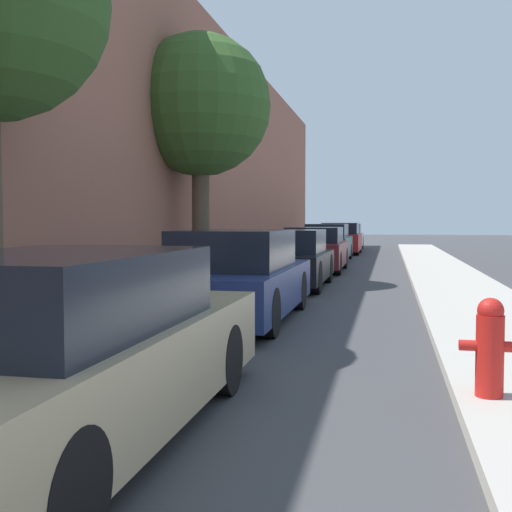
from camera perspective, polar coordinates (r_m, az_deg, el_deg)
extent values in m
plane|color=#3D3D3F|center=(14.65, 6.43, -3.01)|extent=(120.00, 120.00, 0.00)
cube|color=#ADA89E|center=(15.19, -4.54, -2.55)|extent=(2.00, 52.00, 0.12)
cube|color=#ADA89E|center=(14.66, 17.80, -2.90)|extent=(2.00, 52.00, 0.12)
cube|color=#9E604C|center=(15.71, -9.42, 11.34)|extent=(0.70, 52.00, 7.63)
cylinder|color=black|center=(6.39, -16.31, -8.25)|extent=(0.22, 0.63, 0.63)
cylinder|color=black|center=(5.84, -2.93, -9.19)|extent=(0.22, 0.63, 0.63)
cylinder|color=black|center=(3.24, -16.93, -19.64)|extent=(0.22, 0.63, 0.63)
cube|color=tan|center=(4.74, -16.55, -9.88)|extent=(1.72, 4.69, 0.66)
cube|color=black|center=(4.49, -17.80, -2.99)|extent=(1.51, 2.44, 0.52)
cylinder|color=black|center=(11.65, -3.64, -2.90)|extent=(0.22, 0.68, 0.68)
cylinder|color=black|center=(11.34, 3.79, -3.06)|extent=(0.22, 0.68, 0.68)
cylinder|color=black|center=(8.98, -8.46, -4.73)|extent=(0.22, 0.68, 0.68)
cylinder|color=black|center=(8.57, 1.15, -5.07)|extent=(0.22, 0.68, 0.68)
cube|color=navy|center=(10.08, -1.61, -2.85)|extent=(1.73, 4.56, 0.65)
cube|color=black|center=(9.86, -1.86, 0.61)|extent=(1.52, 2.37, 0.59)
cylinder|color=black|center=(16.54, 1.18, -1.04)|extent=(0.22, 0.72, 0.72)
cylinder|color=black|center=(16.33, 6.37, -1.11)|extent=(0.22, 0.72, 0.72)
cylinder|color=black|center=(13.99, -0.80, -1.80)|extent=(0.22, 0.72, 0.72)
cylinder|color=black|center=(13.74, 5.34, -1.90)|extent=(0.22, 0.72, 0.72)
cube|color=black|center=(15.12, 3.07, -0.87)|extent=(1.71, 4.21, 0.62)
cube|color=black|center=(14.92, 2.97, 1.31)|extent=(1.50, 2.19, 0.54)
cylinder|color=black|center=(21.38, 3.60, -0.12)|extent=(0.22, 0.70, 0.70)
cylinder|color=black|center=(21.21, 7.82, -0.17)|extent=(0.22, 0.70, 0.70)
cylinder|color=black|center=(18.75, 2.44, -0.57)|extent=(0.22, 0.70, 0.70)
cylinder|color=black|center=(18.56, 7.25, -0.63)|extent=(0.22, 0.70, 0.70)
cube|color=maroon|center=(19.95, 5.30, 0.21)|extent=(1.79, 4.30, 0.71)
cube|color=black|center=(19.75, 5.25, 1.89)|extent=(1.58, 2.24, 0.47)
cylinder|color=black|center=(26.75, 5.12, 0.44)|extent=(0.22, 0.62, 0.62)
cylinder|color=black|center=(26.62, 8.27, 0.41)|extent=(0.22, 0.62, 0.62)
cylinder|color=black|center=(23.91, 4.32, 0.13)|extent=(0.22, 0.62, 0.62)
cylinder|color=black|center=(23.77, 7.85, 0.09)|extent=(0.22, 0.62, 0.62)
cube|color=#1E6066|center=(25.24, 6.41, 0.82)|extent=(1.68, 4.62, 0.76)
cube|color=black|center=(25.04, 6.38, 2.26)|extent=(1.48, 2.40, 0.52)
cylinder|color=black|center=(32.12, 6.29, 0.89)|extent=(0.22, 0.63, 0.63)
cylinder|color=black|center=(32.01, 9.18, 0.86)|extent=(0.22, 0.63, 0.63)
cylinder|color=black|center=(29.53, 5.80, 0.70)|extent=(0.22, 0.63, 0.63)
cylinder|color=black|center=(29.40, 8.95, 0.67)|extent=(0.22, 0.63, 0.63)
cube|color=maroon|center=(30.74, 7.56, 1.25)|extent=(1.84, 4.20, 0.78)
cube|color=black|center=(30.56, 7.55, 2.45)|extent=(1.62, 2.19, 0.52)
cylinder|color=black|center=(36.70, 6.91, 1.23)|extent=(0.22, 0.71, 0.71)
cylinder|color=black|center=(36.60, 9.37, 1.21)|extent=(0.22, 0.71, 0.71)
cylinder|color=black|center=(34.28, 6.56, 1.10)|extent=(0.22, 0.71, 0.71)
cylinder|color=black|center=(34.17, 9.20, 1.07)|extent=(0.22, 0.71, 0.71)
cube|color=silver|center=(35.42, 8.01, 1.46)|extent=(1.79, 3.92, 0.70)
cube|color=black|center=(35.25, 8.00, 2.44)|extent=(1.58, 2.04, 0.52)
cylinder|color=brown|center=(15.88, -4.94, 3.91)|extent=(0.43, 0.43, 3.32)
sphere|color=#335623|center=(16.13, -4.99, 13.24)|extent=(3.47, 3.47, 3.47)
cylinder|color=red|center=(5.64, 20.10, -8.36)|extent=(0.22, 0.22, 0.67)
sphere|color=red|center=(5.58, 20.17, -4.59)|extent=(0.21, 0.21, 0.21)
cylinder|color=red|center=(5.61, 18.37, -7.56)|extent=(0.15, 0.09, 0.09)
cylinder|color=red|center=(5.66, 21.84, -7.53)|extent=(0.15, 0.09, 0.09)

